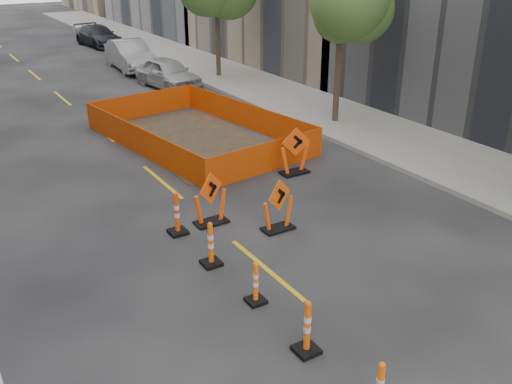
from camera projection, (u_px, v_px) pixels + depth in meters
ground_plane at (391, 373)px, 9.82m from camera, size 140.00×140.00×0.00m
sidewalk_right at (346, 120)px, 23.45m from camera, size 4.00×90.00×0.15m
tree_r_b at (341, 8)px, 21.37m from camera, size 2.80×2.80×5.95m
channelizer_3 at (307, 327)px, 10.11m from camera, size 0.43×0.43×1.09m
channelizer_4 at (256, 282)px, 11.56m from camera, size 0.38×0.38×0.96m
channelizer_5 at (211, 244)px, 12.89m from camera, size 0.43×0.43×1.09m
channelizer_6 at (177, 213)px, 14.28m from camera, size 0.45×0.45×1.14m
chevron_sign_left at (210, 198)px, 14.73m from camera, size 1.13×0.94×1.46m
chevron_sign_center at (278, 205)px, 14.41m from camera, size 1.07×0.82×1.41m
chevron_sign_right at (295, 151)px, 17.94m from camera, size 1.16×0.88×1.54m
safety_fence at (196, 128)px, 21.04m from camera, size 5.86×8.73×1.02m
parked_car_near at (168, 73)px, 28.58m from camera, size 2.31×4.58×1.50m
parked_car_mid at (130, 55)px, 32.66m from camera, size 2.04×5.10×1.65m
parked_car_far at (99, 36)px, 40.09m from camera, size 2.45×4.99×1.40m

